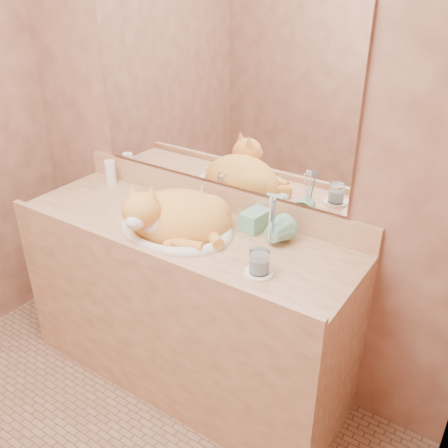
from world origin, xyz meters
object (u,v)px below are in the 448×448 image
Objects in this scene: sink_basin at (176,214)px; cat at (175,215)px; soap_dispenser at (246,214)px; water_glass at (259,262)px; toothbrush_cup at (271,236)px; vanity_counter at (185,306)px.

cat reaches higher than sink_basin.
soap_dispenser is at bearing 4.12° from cat.
water_glass is (0.47, -0.09, -0.02)m from cat.
cat reaches higher than toothbrush_cup.
water_glass is at bearing -73.22° from toothbrush_cup.
sink_basin is 0.43m from toothbrush_cup.
cat is (-0.01, -0.03, 0.50)m from vanity_counter.
vanity_counter is at bearing 52.14° from cat.
cat is 0.43m from toothbrush_cup.
sink_basin reaches higher than water_glass.
water_glass is (0.47, -0.10, -0.03)m from sink_basin.
cat is 2.33× the size of soap_dispenser.
cat is at bearing -103.84° from vanity_counter.
cat is (0.00, -0.01, -0.00)m from sink_basin.
toothbrush_cup is 0.20m from water_glass.
soap_dispenser reaches higher than sink_basin.
vanity_counter is 0.60m from soap_dispenser.
water_glass is at bearing -34.70° from cat.
toothbrush_cup is at bearing 10.70° from vanity_counter.
vanity_counter is at bearing 165.98° from water_glass.
sink_basin reaches higher than vanity_counter.
vanity_counter is 0.50m from cat.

